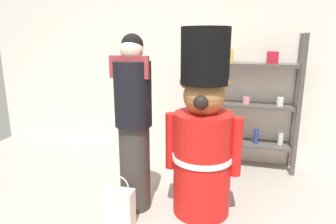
% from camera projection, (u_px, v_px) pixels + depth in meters
% --- Properties ---
extents(back_wall, '(6.40, 0.12, 2.60)m').
position_uv_depth(back_wall, '(193.00, 66.00, 4.08)').
color(back_wall, silver).
rests_on(back_wall, ground_plane).
extents(merchandise_shelf, '(1.27, 0.35, 1.73)m').
position_uv_depth(merchandise_shelf, '(246.00, 102.00, 3.79)').
color(merchandise_shelf, '#4C4742').
rests_on(merchandise_shelf, ground_plane).
extents(teddy_bear_guard, '(0.72, 0.57, 1.76)m').
position_uv_depth(teddy_bear_guard, '(203.00, 135.00, 2.74)').
color(teddy_bear_guard, red).
rests_on(teddy_bear_guard, ground_plane).
extents(person_shopper, '(0.37, 0.35, 1.71)m').
position_uv_depth(person_shopper, '(134.00, 123.00, 2.79)').
color(person_shopper, '#38332D').
rests_on(person_shopper, ground_plane).
extents(shopping_bag, '(0.27, 0.14, 0.49)m').
position_uv_depth(shopping_bag, '(119.00, 207.00, 2.66)').
color(shopping_bag, silver).
rests_on(shopping_bag, ground_plane).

